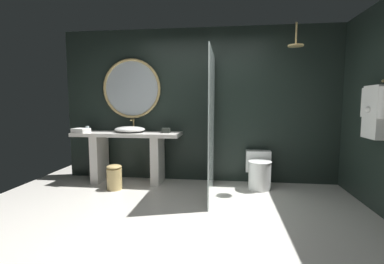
# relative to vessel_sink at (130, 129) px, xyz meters

# --- Properties ---
(ground_plane) EXTENTS (5.76, 5.76, 0.00)m
(ground_plane) POSITION_rel_vessel_sink_xyz_m (1.15, -1.57, -0.91)
(ground_plane) COLOR silver
(back_wall_panel) EXTENTS (4.80, 0.10, 2.60)m
(back_wall_panel) POSITION_rel_vessel_sink_xyz_m (1.15, 0.33, 0.39)
(back_wall_panel) COLOR #1E2823
(back_wall_panel) RESTS_ON ground_plane
(side_wall_right) EXTENTS (0.10, 2.47, 2.60)m
(side_wall_right) POSITION_rel_vessel_sink_xyz_m (3.50, -0.81, 0.39)
(side_wall_right) COLOR #1E2823
(side_wall_right) RESTS_ON ground_plane
(vanity_counter) EXTENTS (1.80, 0.53, 0.86)m
(vanity_counter) POSITION_rel_vessel_sink_xyz_m (-0.04, -0.01, -0.35)
(vanity_counter) COLOR silver
(vanity_counter) RESTS_ON ground_plane
(vessel_sink) EXTENTS (0.51, 0.42, 0.21)m
(vessel_sink) POSITION_rel_vessel_sink_xyz_m (0.00, 0.00, 0.00)
(vessel_sink) COLOR white
(vessel_sink) RESTS_ON vanity_counter
(tumbler_cup) EXTENTS (0.06, 0.06, 0.10)m
(tumbler_cup) POSITION_rel_vessel_sink_xyz_m (-0.73, -0.05, 0.00)
(tumbler_cup) COLOR silver
(tumbler_cup) RESTS_ON vanity_counter
(tissue_box) EXTENTS (0.13, 0.12, 0.08)m
(tissue_box) POSITION_rel_vessel_sink_xyz_m (0.62, 0.02, -0.01)
(tissue_box) COLOR #282D28
(tissue_box) RESTS_ON vanity_counter
(round_wall_mirror) EXTENTS (1.03, 0.05, 1.03)m
(round_wall_mirror) POSITION_rel_vessel_sink_xyz_m (-0.04, 0.24, 0.69)
(round_wall_mirror) COLOR tan
(shower_glass_panel) EXTENTS (0.02, 1.40, 2.07)m
(shower_glass_panel) POSITION_rel_vessel_sink_xyz_m (1.40, -0.42, 0.13)
(shower_glass_panel) COLOR silver
(shower_glass_panel) RESTS_ON ground_plane
(rain_shower_head) EXTENTS (0.22, 0.22, 0.34)m
(rain_shower_head) POSITION_rel_vessel_sink_xyz_m (2.59, -0.19, 1.29)
(rain_shower_head) COLOR tan
(hanging_bathrobe) EXTENTS (0.20, 0.53, 0.70)m
(hanging_bathrobe) POSITION_rel_vessel_sink_xyz_m (3.36, -0.89, 0.37)
(hanging_bathrobe) COLOR tan
(toilet) EXTENTS (0.40, 0.54, 0.57)m
(toilet) POSITION_rel_vessel_sink_xyz_m (2.14, -0.04, -0.63)
(toilet) COLOR white
(toilet) RESTS_ON ground_plane
(waste_bin) EXTENTS (0.23, 0.23, 0.40)m
(waste_bin) POSITION_rel_vessel_sink_xyz_m (-0.12, -0.42, -0.71)
(waste_bin) COLOR tan
(waste_bin) RESTS_ON ground_plane
(folded_hand_towel) EXTENTS (0.29, 0.25, 0.07)m
(folded_hand_towel) POSITION_rel_vessel_sink_xyz_m (-0.78, -0.18, -0.01)
(folded_hand_towel) COLOR white
(folded_hand_towel) RESTS_ON vanity_counter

